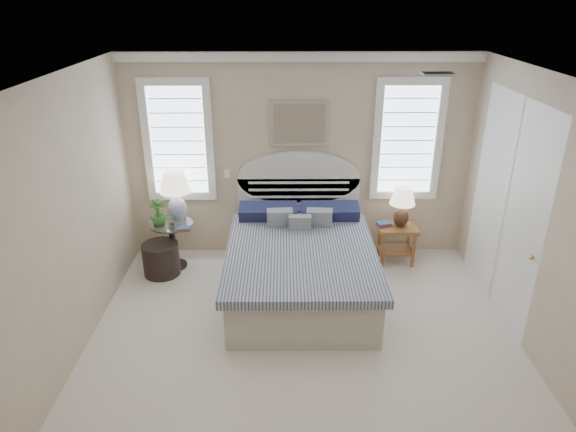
{
  "coord_description": "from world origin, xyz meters",
  "views": [
    {
      "loc": [
        -0.2,
        -3.95,
        3.37
      ],
      "look_at": [
        -0.15,
        1.0,
        1.19
      ],
      "focal_mm": 32.0,
      "sensor_mm": 36.0,
      "label": 1
    }
  ],
  "objects_px": {
    "lamp_right": "(402,203)",
    "bed": "(301,262)",
    "floor_pot": "(161,259)",
    "lamp_left": "(175,190)",
    "side_table_left": "(173,240)",
    "nightstand_right": "(397,236)"
  },
  "relations": [
    {
      "from": "bed",
      "to": "floor_pot",
      "type": "distance_m",
      "value": 1.83
    },
    {
      "from": "nightstand_right",
      "to": "floor_pot",
      "type": "bearing_deg",
      "value": -174.58
    },
    {
      "from": "floor_pot",
      "to": "lamp_left",
      "type": "xyz_separation_m",
      "value": [
        0.19,
        0.33,
        0.82
      ]
    },
    {
      "from": "side_table_left",
      "to": "bed",
      "type": "bearing_deg",
      "value": -19.74
    },
    {
      "from": "lamp_right",
      "to": "floor_pot",
      "type": "bearing_deg",
      "value": -174.53
    },
    {
      "from": "nightstand_right",
      "to": "floor_pot",
      "type": "relative_size",
      "value": 1.14
    },
    {
      "from": "side_table_left",
      "to": "nightstand_right",
      "type": "distance_m",
      "value": 2.95
    },
    {
      "from": "side_table_left",
      "to": "lamp_left",
      "type": "height_order",
      "value": "lamp_left"
    },
    {
      "from": "side_table_left",
      "to": "floor_pot",
      "type": "distance_m",
      "value": 0.29
    },
    {
      "from": "lamp_left",
      "to": "floor_pot",
      "type": "bearing_deg",
      "value": -120.07
    },
    {
      "from": "nightstand_right",
      "to": "floor_pot",
      "type": "xyz_separation_m",
      "value": [
        -3.07,
        -0.29,
        -0.17
      ]
    },
    {
      "from": "side_table_left",
      "to": "lamp_right",
      "type": "relative_size",
      "value": 1.17
    },
    {
      "from": "side_table_left",
      "to": "nightstand_right",
      "type": "height_order",
      "value": "side_table_left"
    },
    {
      "from": "side_table_left",
      "to": "lamp_left",
      "type": "relative_size",
      "value": 0.96
    },
    {
      "from": "lamp_left",
      "to": "nightstand_right",
      "type": "bearing_deg",
      "value": -0.78
    },
    {
      "from": "lamp_right",
      "to": "bed",
      "type": "bearing_deg",
      "value": -152.37
    },
    {
      "from": "side_table_left",
      "to": "lamp_left",
      "type": "bearing_deg",
      "value": 64.37
    },
    {
      "from": "bed",
      "to": "nightstand_right",
      "type": "distance_m",
      "value": 1.47
    },
    {
      "from": "bed",
      "to": "lamp_left",
      "type": "relative_size",
      "value": 3.48
    },
    {
      "from": "floor_pot",
      "to": "lamp_right",
      "type": "height_order",
      "value": "lamp_right"
    },
    {
      "from": "bed",
      "to": "lamp_right",
      "type": "distance_m",
      "value": 1.58
    },
    {
      "from": "floor_pot",
      "to": "lamp_left",
      "type": "bearing_deg",
      "value": 59.93
    }
  ]
}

